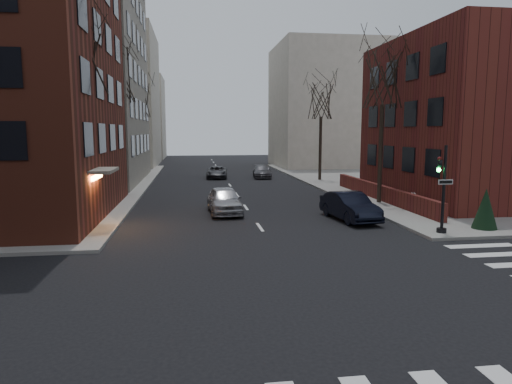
# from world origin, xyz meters

# --- Properties ---
(ground) EXTENTS (160.00, 160.00, 0.00)m
(ground) POSITION_xyz_m (0.00, 0.00, 0.00)
(ground) COLOR black
(ground) RESTS_ON ground
(building_left_tan) EXTENTS (18.00, 18.00, 28.00)m
(building_left_tan) POSITION_xyz_m (-17.00, 34.00, 14.00)
(building_left_tan) COLOR gray
(building_left_tan) RESTS_ON ground
(building_right_brick) EXTENTS (12.00, 14.00, 11.00)m
(building_right_brick) POSITION_xyz_m (16.50, 19.00, 5.50)
(building_right_brick) COLOR #5A211A
(building_right_brick) RESTS_ON ground
(low_wall_right) EXTENTS (0.35, 16.00, 1.00)m
(low_wall_right) POSITION_xyz_m (9.30, 19.00, 0.65)
(low_wall_right) COLOR #5A211A
(low_wall_right) RESTS_ON sidewalk_far_right
(building_distant_la) EXTENTS (14.00, 16.00, 18.00)m
(building_distant_la) POSITION_xyz_m (-15.00, 55.00, 9.00)
(building_distant_la) COLOR beige
(building_distant_la) RESTS_ON ground
(building_distant_ra) EXTENTS (14.00, 14.00, 16.00)m
(building_distant_ra) POSITION_xyz_m (15.00, 50.00, 8.00)
(building_distant_ra) COLOR beige
(building_distant_ra) RESTS_ON ground
(building_distant_lb) EXTENTS (10.00, 12.00, 14.00)m
(building_distant_lb) POSITION_xyz_m (-13.00, 72.00, 7.00)
(building_distant_lb) COLOR beige
(building_distant_lb) RESTS_ON ground
(traffic_signal) EXTENTS (0.76, 0.44, 4.00)m
(traffic_signal) POSITION_xyz_m (7.94, 8.99, 1.91)
(traffic_signal) COLOR black
(traffic_signal) RESTS_ON sidewalk_far_right
(tree_left_a) EXTENTS (4.18, 4.18, 10.26)m
(tree_left_a) POSITION_xyz_m (-8.80, 14.00, 8.47)
(tree_left_a) COLOR #2D231C
(tree_left_a) RESTS_ON sidewalk_far_left
(tree_left_b) EXTENTS (4.40, 4.40, 10.80)m
(tree_left_b) POSITION_xyz_m (-8.80, 26.00, 8.91)
(tree_left_b) COLOR #2D231C
(tree_left_b) RESTS_ON sidewalk_far_left
(tree_left_c) EXTENTS (3.96, 3.96, 9.72)m
(tree_left_c) POSITION_xyz_m (-8.80, 40.00, 8.03)
(tree_left_c) COLOR #2D231C
(tree_left_c) RESTS_ON sidewalk_far_left
(tree_right_a) EXTENTS (3.96, 3.96, 9.72)m
(tree_right_a) POSITION_xyz_m (8.80, 18.00, 8.03)
(tree_right_a) COLOR #2D231C
(tree_right_a) RESTS_ON sidewalk_far_right
(tree_right_b) EXTENTS (3.74, 3.74, 9.18)m
(tree_right_b) POSITION_xyz_m (8.80, 32.00, 7.59)
(tree_right_b) COLOR #2D231C
(tree_right_b) RESTS_ON sidewalk_far_right
(streetlamp_near) EXTENTS (0.36, 0.36, 6.28)m
(streetlamp_near) POSITION_xyz_m (-8.20, 22.00, 4.24)
(streetlamp_near) COLOR black
(streetlamp_near) RESTS_ON sidewalk_far_left
(streetlamp_far) EXTENTS (0.36, 0.36, 6.28)m
(streetlamp_far) POSITION_xyz_m (-8.20, 42.00, 4.24)
(streetlamp_far) COLOR black
(streetlamp_far) RESTS_ON sidewalk_far_left
(parked_sedan) EXTENTS (2.17, 4.74, 1.51)m
(parked_sedan) POSITION_xyz_m (5.06, 13.13, 0.75)
(parked_sedan) COLOR black
(parked_sedan) RESTS_ON ground
(car_lane_silver) EXTENTS (2.00, 4.60, 1.55)m
(car_lane_silver) POSITION_xyz_m (-1.47, 16.18, 0.77)
(car_lane_silver) COLOR #A2A2A7
(car_lane_silver) RESTS_ON ground
(car_lane_gray) EXTENTS (2.14, 4.50, 1.27)m
(car_lane_gray) POSITION_xyz_m (3.80, 35.92, 0.63)
(car_lane_gray) COLOR #48474D
(car_lane_gray) RESTS_ON ground
(car_lane_far) EXTENTS (2.36, 4.51, 1.21)m
(car_lane_far) POSITION_xyz_m (-0.80, 36.20, 0.61)
(car_lane_far) COLOR #3C3C40
(car_lane_far) RESTS_ON ground
(sandwich_board) EXTENTS (0.51, 0.62, 0.86)m
(sandwich_board) POSITION_xyz_m (10.20, 16.06, 0.58)
(sandwich_board) COLOR white
(sandwich_board) RESTS_ON sidewalk_far_right
(evergreen_shrub) EXTENTS (1.42, 1.42, 1.93)m
(evergreen_shrub) POSITION_xyz_m (10.50, 9.52, 1.12)
(evergreen_shrub) COLOR black
(evergreen_shrub) RESTS_ON sidewalk_far_right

